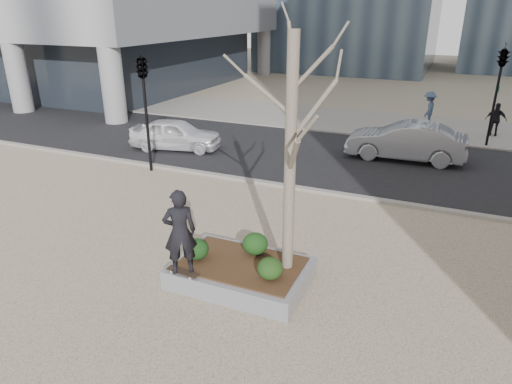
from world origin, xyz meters
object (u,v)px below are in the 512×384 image
at_px(planter, 241,273).
at_px(skateboarder, 180,232).
at_px(skateboard, 183,273).
at_px(police_car, 176,134).

distance_m(planter, skateboarder, 1.82).
xyz_separation_m(skateboard, police_car, (-6.16, 9.29, 0.21)).
xyz_separation_m(skateboarder, police_car, (-6.16, 9.29, -0.78)).
relative_size(planter, skateboard, 3.85).
bearing_deg(skateboard, police_car, 129.77).
height_order(planter, skateboard, skateboard).
bearing_deg(skateboarder, planter, -175.96).
bearing_deg(skateboarder, skateboard, 180.00).
bearing_deg(skateboard, planter, 47.87).
bearing_deg(skateboard, skateboarder, 0.00).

